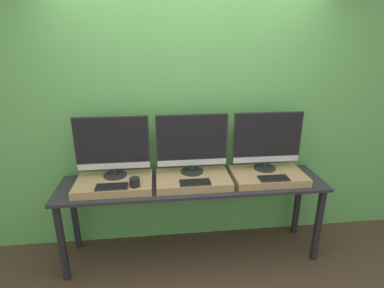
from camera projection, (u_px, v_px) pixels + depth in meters
ground_plane at (196, 273)px, 2.81m from camera, size 12.00×12.00×0.00m
wall_back at (189, 121)px, 2.97m from camera, size 8.00×0.04×2.60m
workbench at (193, 190)px, 2.83m from camera, size 2.48×0.56×0.80m
wooden_riser_left at (114, 184)px, 2.71m from camera, size 0.68×0.43×0.07m
monitor_left at (112, 145)px, 2.68m from camera, size 0.66×0.21×0.57m
keyboard_left at (112, 187)px, 2.56m from camera, size 0.27×0.13×0.01m
mug at (135, 182)px, 2.57m from camera, size 0.09×0.09×0.08m
wooden_riser_center at (193, 180)px, 2.78m from camera, size 0.68×0.43×0.07m
monitor_center at (192, 142)px, 2.76m from camera, size 0.66×0.21×0.57m
keyboard_center at (195, 182)px, 2.64m from camera, size 0.27×0.13×0.01m
wooden_riser_right at (268, 176)px, 2.86m from camera, size 0.68×0.43×0.07m
monitor_right at (267, 140)px, 2.84m from camera, size 0.66×0.21×0.57m
keyboard_right at (274, 178)px, 2.71m from camera, size 0.27×0.13×0.01m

